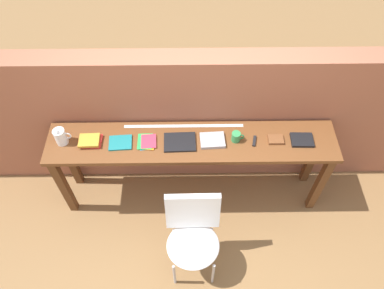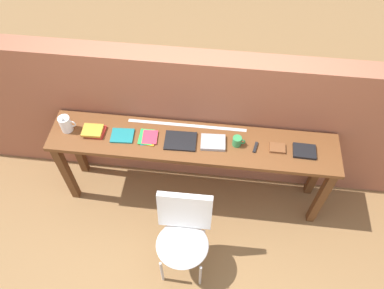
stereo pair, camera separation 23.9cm
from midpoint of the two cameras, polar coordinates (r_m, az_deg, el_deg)
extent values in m
plane|color=olive|center=(3.79, -1.79, -11.37)|extent=(40.00, 40.00, 0.00)
cube|color=#9E5B42|center=(3.51, -2.03, 3.61)|extent=(6.00, 0.20, 1.52)
cube|color=brown|center=(3.21, -2.14, 0.17)|extent=(2.50, 0.44, 0.04)
cube|color=#5B341A|center=(3.72, -20.72, -6.09)|extent=(0.07, 0.07, 0.84)
cube|color=#5B341A|center=(3.66, 17.14, -5.83)|extent=(0.07, 0.07, 0.84)
cube|color=#5B341A|center=(3.88, -19.76, -2.05)|extent=(0.07, 0.07, 0.84)
cube|color=#5B341A|center=(3.82, 16.23, -1.74)|extent=(0.07, 0.07, 0.84)
ellipsoid|color=white|center=(3.20, -2.01, -15.24)|extent=(0.44, 0.42, 0.08)
cube|color=white|center=(3.06, -2.14, -10.25)|extent=(0.44, 0.11, 0.40)
cylinder|color=#B2B2B7|center=(3.38, -4.84, -19.27)|extent=(0.02, 0.02, 0.41)
cylinder|color=#B2B2B7|center=(3.38, 1.08, -19.21)|extent=(0.02, 0.02, 0.41)
cylinder|color=#B2B2B7|center=(3.49, -4.69, -14.35)|extent=(0.02, 0.02, 0.41)
cylinder|color=#B2B2B7|center=(3.48, 0.90, -14.28)|extent=(0.02, 0.02, 0.41)
cylinder|color=white|center=(3.36, -21.34, 1.03)|extent=(0.10, 0.10, 0.15)
cone|color=white|center=(3.28, -21.89, 1.56)|extent=(0.04, 0.03, 0.04)
torus|color=white|center=(3.33, -20.46, 1.16)|extent=(0.07, 0.01, 0.07)
cube|color=red|center=(3.33, -17.04, 0.37)|extent=(0.18, 0.15, 0.02)
cube|color=gold|center=(3.31, -17.42, 0.49)|extent=(0.18, 0.15, 0.02)
cube|color=#19757A|center=(3.26, -12.94, 0.17)|extent=(0.20, 0.17, 0.02)
cube|color=#3399D8|center=(3.23, -9.05, 0.29)|extent=(0.14, 0.18, 0.00)
cube|color=purple|center=(3.23, -9.18, 0.37)|extent=(0.13, 0.17, 0.00)
cube|color=orange|center=(3.22, -8.72, 0.27)|extent=(0.12, 0.17, 0.00)
cube|color=green|center=(3.22, -9.32, 0.37)|extent=(0.12, 0.17, 0.00)
cube|color=#E5334C|center=(3.22, -8.75, 0.40)|extent=(0.14, 0.16, 0.00)
cube|color=black|center=(3.19, -4.02, 0.26)|extent=(0.28, 0.21, 0.02)
cube|color=#9E9EA3|center=(3.18, 0.99, 0.53)|extent=(0.22, 0.17, 0.03)
cylinder|color=#338C4C|center=(3.18, 4.58, 1.08)|extent=(0.08, 0.08, 0.09)
torus|color=#338C4C|center=(3.18, 5.37, 1.08)|extent=(0.06, 0.01, 0.06)
cube|color=black|center=(3.21, 7.39, 0.43)|extent=(0.05, 0.11, 0.02)
cube|color=brown|center=(3.25, 10.61, 0.65)|extent=(0.13, 0.10, 0.02)
cube|color=black|center=(3.29, 14.44, 0.57)|extent=(0.19, 0.15, 0.02)
cube|color=silver|center=(3.31, -3.34, 2.74)|extent=(1.05, 0.03, 0.00)
camera|label=1|loc=(0.12, -92.17, -2.88)|focal=35.00mm
camera|label=2|loc=(0.12, 87.83, 2.88)|focal=35.00mm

